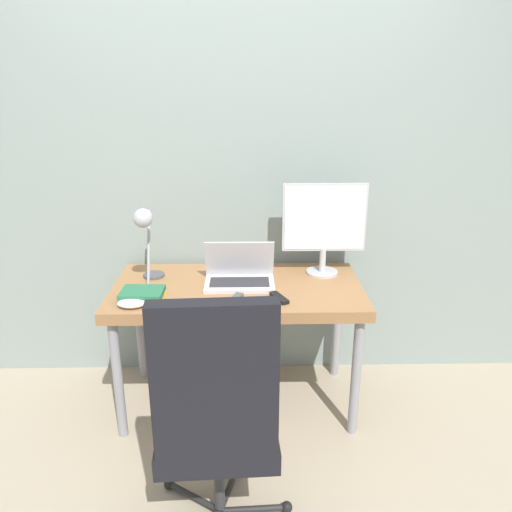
% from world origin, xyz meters
% --- Properties ---
extents(ground_plane, '(12.00, 12.00, 0.00)m').
position_xyz_m(ground_plane, '(0.00, 0.00, 0.00)').
color(ground_plane, tan).
extents(wall_back, '(8.00, 0.05, 2.60)m').
position_xyz_m(wall_back, '(0.00, 0.75, 1.30)').
color(wall_back, gray).
rests_on(wall_back, ground_plane).
extents(desk, '(1.34, 0.68, 0.74)m').
position_xyz_m(desk, '(0.00, 0.34, 0.67)').
color(desk, '#996B42').
rests_on(desk, ground_plane).
extents(laptop, '(0.37, 0.23, 0.23)m').
position_xyz_m(laptop, '(0.01, 0.37, 0.79)').
color(laptop, silver).
rests_on(laptop, desk).
extents(monitor, '(0.46, 0.18, 0.52)m').
position_xyz_m(monitor, '(0.48, 0.52, 1.03)').
color(monitor, '#B7B7BC').
rests_on(monitor, desk).
extents(desk_lamp, '(0.12, 0.28, 0.44)m').
position_xyz_m(desk_lamp, '(-0.47, 0.34, 1.04)').
color(desk_lamp, '#4C4C51').
rests_on(desk_lamp, desk).
extents(office_chair, '(0.58, 0.60, 1.11)m').
position_xyz_m(office_chair, '(-0.07, -0.57, 0.60)').
color(office_chair, black).
rests_on(office_chair, ground_plane).
extents(book_stack, '(0.22, 0.18, 0.05)m').
position_xyz_m(book_stack, '(-0.47, 0.17, 0.76)').
color(book_stack, gold).
rests_on(book_stack, desk).
extents(tv_remote, '(0.10, 0.17, 0.02)m').
position_xyz_m(tv_remote, '(-0.01, 0.12, 0.75)').
color(tv_remote, '#4C4C51').
rests_on(tv_remote, desk).
extents(media_remote, '(0.09, 0.14, 0.02)m').
position_xyz_m(media_remote, '(0.21, 0.15, 0.75)').
color(media_remote, black).
rests_on(media_remote, desk).
extents(game_controller, '(0.14, 0.10, 0.04)m').
position_xyz_m(game_controller, '(-0.51, 0.08, 0.76)').
color(game_controller, white).
rests_on(game_controller, desk).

